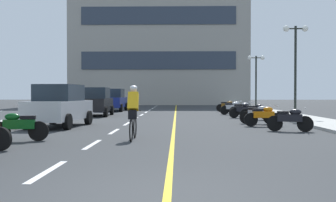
{
  "coord_description": "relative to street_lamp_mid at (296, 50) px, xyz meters",
  "views": [
    {
      "loc": [
        0.39,
        -5.55,
        1.44
      ],
      "look_at": [
        -0.07,
        14.79,
        1.07
      ],
      "focal_mm": 44.21,
      "sensor_mm": 36.0,
      "label": 1
    }
  ],
  "objects": [
    {
      "name": "lane_dash_9",
      "position": [
        -9.26,
        19.32,
        -3.96
      ],
      "size": [
        0.14,
        2.2,
        0.01
      ],
      "primitive_type": "cube",
      "color": "silver",
      "rests_on": "ground"
    },
    {
      "name": "motorcycle_11",
      "position": [
        -2.94,
        8.34,
        -3.49
      ],
      "size": [
        1.69,
        0.6,
        0.92
      ],
      "color": "black",
      "rests_on": "ground"
    },
    {
      "name": "lane_dash_5",
      "position": [
        -9.26,
        3.32,
        -3.96
      ],
      "size": [
        0.14,
        2.2,
        0.01
      ],
      "primitive_type": "cube",
      "color": "silver",
      "rests_on": "ground"
    },
    {
      "name": "curb_left",
      "position": [
        -14.46,
        5.32,
        -3.9
      ],
      "size": [
        2.4,
        72.0,
        0.12
      ],
      "primitive_type": "cube",
      "color": "#A8A8A3",
      "rests_on": "ground"
    },
    {
      "name": "motorcycle_9",
      "position": [
        -3.14,
        3.86,
        -3.49
      ],
      "size": [
        1.69,
        0.63,
        0.92
      ],
      "color": "black",
      "rests_on": "ground"
    },
    {
      "name": "office_building",
      "position": [
        -9.2,
        29.7,
        5.17
      ],
      "size": [
        22.51,
        6.88,
        18.27
      ],
      "color": "#9E998E",
      "rests_on": "ground"
    },
    {
      "name": "street_lamp_mid",
      "position": [
        0.0,
        0.0,
        0.0
      ],
      "size": [
        1.46,
        0.36,
        5.27
      ],
      "color": "black",
      "rests_on": "curb_right"
    },
    {
      "name": "centre_line_yellow",
      "position": [
        -7.01,
        5.32,
        -3.96
      ],
      "size": [
        0.12,
        66.0,
        0.01
      ],
      "primitive_type": "cube",
      "color": "gold",
      "rests_on": "ground"
    },
    {
      "name": "motorcycle_3",
      "position": [
        -2.63,
        -8.61,
        -3.49
      ],
      "size": [
        1.67,
        0.71,
        0.92
      ],
      "color": "black",
      "rests_on": "ground"
    },
    {
      "name": "ground_plane",
      "position": [
        -7.26,
        2.32,
        -3.96
      ],
      "size": [
        140.0,
        140.0,
        0.0
      ],
      "primitive_type": "plane",
      "color": "#2D3033"
    },
    {
      "name": "motorcycle_7",
      "position": [
        -3.03,
        0.17,
        -3.49
      ],
      "size": [
        1.64,
        0.78,
        0.92
      ],
      "color": "black",
      "rests_on": "ground"
    },
    {
      "name": "lane_dash_7",
      "position": [
        -9.26,
        11.32,
        -3.96
      ],
      "size": [
        0.14,
        2.2,
        0.01
      ],
      "primitive_type": "cube",
      "color": "silver",
      "rests_on": "ground"
    },
    {
      "name": "parked_car_mid",
      "position": [
        -12.12,
        2.18,
        -3.04
      ],
      "size": [
        2.01,
        4.24,
        1.82
      ],
      "color": "black",
      "rests_on": "ground"
    },
    {
      "name": "lane_dash_0",
      "position": [
        -9.26,
        -16.68,
        -3.96
      ],
      "size": [
        0.14,
        2.2,
        0.01
      ],
      "primitive_type": "cube",
      "color": "silver",
      "rests_on": "ground"
    },
    {
      "name": "motorcycle_10",
      "position": [
        -2.77,
        5.9,
        -3.49
      ],
      "size": [
        1.64,
        0.8,
        0.92
      ],
      "color": "black",
      "rests_on": "ground"
    },
    {
      "name": "street_lamp_far",
      "position": [
        -0.11,
        11.45,
        -0.45
      ],
      "size": [
        1.46,
        0.36,
        4.57
      ],
      "color": "black",
      "rests_on": "curb_right"
    },
    {
      "name": "motorcycle_4",
      "position": [
        -3.12,
        -6.2,
        -3.49
      ],
      "size": [
        1.7,
        0.6,
        0.92
      ],
      "color": "black",
      "rests_on": "ground"
    },
    {
      "name": "lane_dash_4",
      "position": [
        -9.26,
        -0.68,
        -3.96
      ],
      "size": [
        0.14,
        2.2,
        0.01
      ],
      "primitive_type": "cube",
      "color": "silver",
      "rests_on": "ground"
    },
    {
      "name": "lane_dash_11",
      "position": [
        -9.26,
        27.32,
        -3.96
      ],
      "size": [
        0.14,
        2.2,
        0.01
      ],
      "primitive_type": "cube",
      "color": "silver",
      "rests_on": "ground"
    },
    {
      "name": "lane_dash_6",
      "position": [
        -9.26,
        7.32,
        -3.96
      ],
      "size": [
        0.14,
        2.2,
        0.01
      ],
      "primitive_type": "cube",
      "color": "silver",
      "rests_on": "ground"
    },
    {
      "name": "motorcycle_5",
      "position": [
        -3.08,
        -4.76,
        -3.49
      ],
      "size": [
        1.67,
        0.7,
        0.92
      ],
      "color": "black",
      "rests_on": "ground"
    },
    {
      "name": "lane_dash_3",
      "position": [
        -9.26,
        -4.68,
        -3.96
      ],
      "size": [
        0.14,
        2.2,
        0.01
      ],
      "primitive_type": "cube",
      "color": "silver",
      "rests_on": "ground"
    },
    {
      "name": "parked_car_near",
      "position": [
        -11.95,
        -6.58,
        -3.04
      ],
      "size": [
        2.19,
        4.32,
        1.82
      ],
      "color": "black",
      "rests_on": "ground"
    },
    {
      "name": "motorcycle_8",
      "position": [
        -2.71,
        2.34,
        -3.49
      ],
      "size": [
        1.69,
        0.6,
        0.92
      ],
      "color": "black",
      "rests_on": "ground"
    },
    {
      "name": "lane_dash_10",
      "position": [
        -9.26,
        23.32,
        -3.96
      ],
      "size": [
        0.14,
        2.2,
        0.01
      ],
      "primitive_type": "cube",
      "color": "silver",
      "rests_on": "ground"
    },
    {
      "name": "curb_right",
      "position": [
        -0.06,
        5.32,
        -3.9
      ],
      "size": [
        2.4,
        72.0,
        0.12
      ],
      "primitive_type": "cube",
      "color": "#A8A8A3",
      "rests_on": "ground"
    },
    {
      "name": "motorcycle_6",
      "position": [
        -2.62,
        -1.8,
        -3.49
      ],
      "size": [
        1.7,
        0.6,
        0.92
      ],
      "color": "black",
      "rests_on": "ground"
    },
    {
      "name": "cyclist_rider",
      "position": [
        -8.24,
        -11.47,
        -3.07
      ],
      "size": [
        0.42,
        1.77,
        1.71
      ],
      "color": "black",
      "rests_on": "ground"
    },
    {
      "name": "lane_dash_2",
      "position": [
        -9.26,
        -8.68,
        -3.96
      ],
      "size": [
        0.14,
        2.2,
        0.01
      ],
      "primitive_type": "cube",
      "color": "silver",
      "rests_on": "ground"
    },
    {
      "name": "lane_dash_8",
      "position": [
        -9.26,
        15.32,
        -3.96
      ],
      "size": [
        0.14,
        2.2,
        0.01
      ],
      "primitive_type": "cube",
      "color": "silver",
      "rests_on": "ground"
    },
    {
      "name": "motorcycle_2",
      "position": [
        -11.61,
        -12.0,
        -3.49
      ],
      "size": [
        1.68,
        0.64,
        0.92
      ],
      "color": "black",
      "rests_on": "ground"
    },
    {
      "name": "lane_dash_1",
      "position": [
        -9.26,
        -12.68,
        -3.96
      ],
      "size": [
        0.14,
        2.2,
        0.01
      ],
      "primitive_type": "cube",
      "color": "silver",
      "rests_on": "ground"
    },
    {
      "name": "parked_car_far",
      "position": [
        -12.1,
        9.27,
        -3.04
      ],
      "size": [
        1.96,
        4.22,
        1.82
      ],
      "color": "black",
      "rests_on": "ground"
    }
  ]
}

